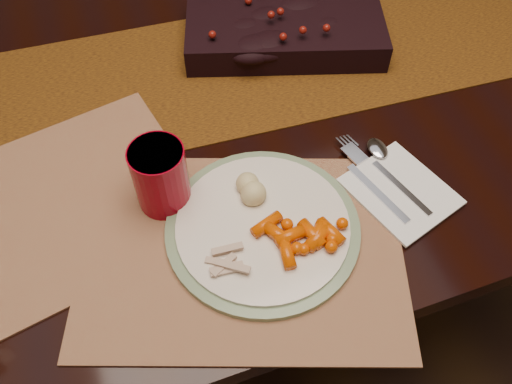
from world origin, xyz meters
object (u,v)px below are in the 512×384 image
object	(u,v)px
baby_carrots	(297,227)
mashed_potatoes	(245,186)
red_cup	(161,177)
placemat_main	(243,250)
dining_table	(228,204)
centerpiece	(285,26)
turkey_shreds	(233,257)
napkin	(400,191)
dinner_plate	(263,227)

from	to	relation	value
baby_carrots	mashed_potatoes	world-z (taller)	mashed_potatoes
baby_carrots	red_cup	xyz separation A→B (m)	(-0.16, 0.13, 0.03)
placemat_main	mashed_potatoes	xyz separation A→B (m)	(0.03, 0.08, 0.04)
dining_table	baby_carrots	distance (m)	0.53
centerpiece	turkey_shreds	xyz separation A→B (m)	(-0.24, -0.43, -0.01)
mashed_potatoes	red_cup	xyz separation A→B (m)	(-0.12, 0.04, 0.02)
napkin	dining_table	bearing A→B (deg)	103.86
mashed_potatoes	napkin	size ratio (longest dim) A/B	0.48
dining_table	centerpiece	distance (m)	0.45
napkin	baby_carrots	bearing A→B (deg)	168.82
centerpiece	mashed_potatoes	world-z (taller)	centerpiece
dinner_plate	baby_carrots	size ratio (longest dim) A/B	2.71
turkey_shreds	red_cup	world-z (taller)	red_cup
dinner_plate	centerpiece	bearing A→B (deg)	64.52
dining_table	mashed_potatoes	xyz separation A→B (m)	(-0.04, -0.25, 0.41)
dinner_plate	mashed_potatoes	distance (m)	0.07
placemat_main	centerpiece	bearing A→B (deg)	81.19
baby_carrots	napkin	bearing A→B (deg)	6.00
dining_table	napkin	bearing A→B (deg)	-58.96
baby_carrots	napkin	xyz separation A→B (m)	(0.18, 0.02, -0.02)
turkey_shreds	napkin	world-z (taller)	turkey_shreds
mashed_potatoes	napkin	distance (m)	0.24
centerpiece	napkin	distance (m)	0.40
centerpiece	dinner_plate	bearing A→B (deg)	-115.48
dining_table	baby_carrots	world-z (taller)	baby_carrots
baby_carrots	turkey_shreds	distance (m)	0.10
placemat_main	dinner_plate	world-z (taller)	dinner_plate
dinner_plate	red_cup	xyz separation A→B (m)	(-0.12, 0.10, 0.05)
napkin	red_cup	xyz separation A→B (m)	(-0.35, 0.11, 0.05)
mashed_potatoes	centerpiece	bearing A→B (deg)	59.81
centerpiece	placemat_main	bearing A→B (deg)	-118.63
dining_table	dinner_plate	size ratio (longest dim) A/B	6.30
baby_carrots	napkin	size ratio (longest dim) A/B	0.69
baby_carrots	turkey_shreds	bearing A→B (deg)	-171.92
centerpiece	mashed_potatoes	size ratio (longest dim) A/B	5.12
dining_table	mashed_potatoes	bearing A→B (deg)	-98.29
napkin	turkey_shreds	bearing A→B (deg)	169.57
dinner_plate	napkin	world-z (taller)	dinner_plate
dinner_plate	placemat_main	bearing A→B (deg)	-151.62
red_cup	dinner_plate	bearing A→B (deg)	-40.38
dining_table	placemat_main	distance (m)	0.51
dinner_plate	baby_carrots	bearing A→B (deg)	-30.88
baby_carrots	napkin	distance (m)	0.18
centerpiece	red_cup	world-z (taller)	red_cup
dinner_plate	mashed_potatoes	xyz separation A→B (m)	(-0.01, 0.06, 0.03)
placemat_main	dinner_plate	distance (m)	0.04
placemat_main	mashed_potatoes	bearing A→B (deg)	87.98
placemat_main	napkin	size ratio (longest dim) A/B	3.03
turkey_shreds	red_cup	distance (m)	0.16
turkey_shreds	centerpiece	bearing A→B (deg)	60.38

